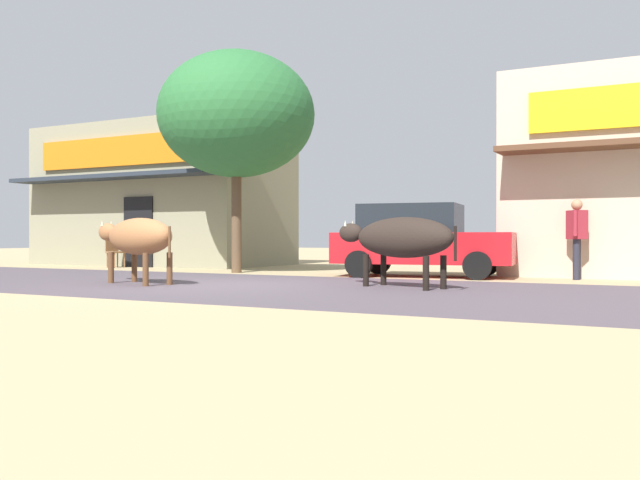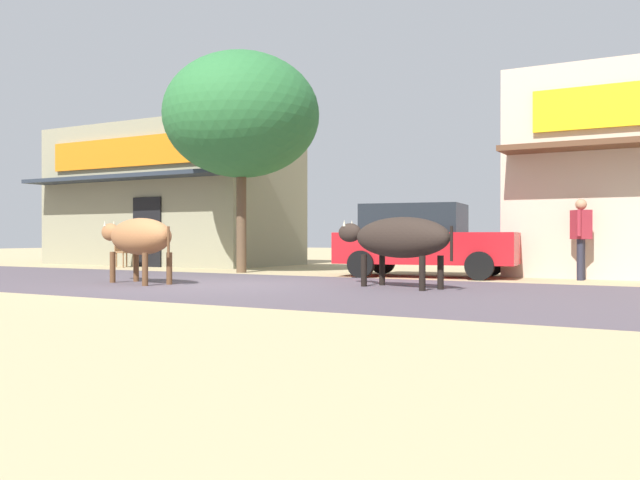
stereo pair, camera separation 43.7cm
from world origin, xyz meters
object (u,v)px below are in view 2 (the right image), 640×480
at_px(cow_near_brown, 139,237).
at_px(cow_far_dark, 398,238).
at_px(parked_hatchback_car, 423,240).
at_px(cafe_chair_near_tree, 123,250).
at_px(roadside_tree, 241,115).
at_px(pedestrian_by_shop, 581,232).

relative_size(cow_near_brown, cow_far_dark, 0.94).
bearing_deg(parked_hatchback_car, cafe_chair_near_tree, 178.34).
relative_size(roadside_tree, pedestrian_by_shop, 3.28).
distance_m(parked_hatchback_car, cafe_chair_near_tree, 9.60).
relative_size(parked_hatchback_car, cafe_chair_near_tree, 4.53).
bearing_deg(pedestrian_by_shop, roadside_tree, -172.77).
xyz_separation_m(roadside_tree, cow_far_dark, (5.51, -2.85, -3.08)).
bearing_deg(cow_near_brown, pedestrian_by_shop, 36.14).
height_order(pedestrian_by_shop, cafe_chair_near_tree, pedestrian_by_shop).
height_order(parked_hatchback_car, cow_near_brown, parked_hatchback_car).
relative_size(roadside_tree, cafe_chair_near_tree, 6.03).
height_order(roadside_tree, cow_far_dark, roadside_tree).
bearing_deg(cow_far_dark, cow_near_brown, -163.35).
xyz_separation_m(parked_hatchback_car, cow_near_brown, (-3.95, -4.85, 0.06)).
distance_m(cow_near_brown, cafe_chair_near_tree, 7.63).
bearing_deg(cafe_chair_near_tree, pedestrian_by_shop, 0.77).
height_order(roadside_tree, cow_near_brown, roadside_tree).
distance_m(roadside_tree, parked_hatchback_car, 5.63).
bearing_deg(roadside_tree, cafe_chair_near_tree, 170.41).
height_order(cow_near_brown, cafe_chair_near_tree, cow_near_brown).
xyz_separation_m(cow_near_brown, cafe_chair_near_tree, (-5.64, 5.13, -0.38)).
height_order(cow_far_dark, cafe_chair_near_tree, cow_far_dark).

